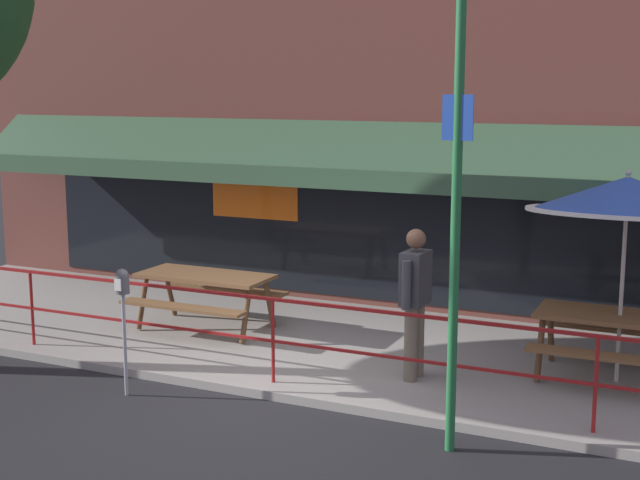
{
  "coord_description": "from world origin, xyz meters",
  "views": [
    {
      "loc": [
        4.47,
        -8.1,
        3.39
      ],
      "look_at": [
        -0.03,
        1.6,
        1.5
      ],
      "focal_mm": 50.0,
      "sensor_mm": 36.0,
      "label": 1
    }
  ],
  "objects_px": {
    "street_sign_pole": "(456,218)",
    "pedestrian_walking": "(415,296)",
    "patio_umbrella_centre": "(627,197)",
    "picnic_table_left": "(205,286)",
    "picnic_table_centre": "(619,329)",
    "parking_meter_near": "(123,294)"
  },
  "relations": [
    {
      "from": "pedestrian_walking",
      "to": "parking_meter_near",
      "type": "bearing_deg",
      "value": -150.11
    },
    {
      "from": "pedestrian_walking",
      "to": "picnic_table_left",
      "type": "bearing_deg",
      "value": 166.82
    },
    {
      "from": "patio_umbrella_centre",
      "to": "parking_meter_near",
      "type": "height_order",
      "value": "patio_umbrella_centre"
    },
    {
      "from": "picnic_table_centre",
      "to": "pedestrian_walking",
      "type": "height_order",
      "value": "pedestrian_walking"
    },
    {
      "from": "patio_umbrella_centre",
      "to": "picnic_table_centre",
      "type": "bearing_deg",
      "value": 90.0
    },
    {
      "from": "street_sign_pole",
      "to": "pedestrian_walking",
      "type": "bearing_deg",
      "value": 119.94
    },
    {
      "from": "picnic_table_centre",
      "to": "street_sign_pole",
      "type": "height_order",
      "value": "street_sign_pole"
    },
    {
      "from": "pedestrian_walking",
      "to": "picnic_table_centre",
      "type": "bearing_deg",
      "value": 22.53
    },
    {
      "from": "patio_umbrella_centre",
      "to": "street_sign_pole",
      "type": "bearing_deg",
      "value": -116.85
    },
    {
      "from": "parking_meter_near",
      "to": "street_sign_pole",
      "type": "relative_size",
      "value": 0.33
    },
    {
      "from": "pedestrian_walking",
      "to": "parking_meter_near",
      "type": "relative_size",
      "value": 1.2
    },
    {
      "from": "street_sign_pole",
      "to": "patio_umbrella_centre",
      "type": "bearing_deg",
      "value": 63.15
    },
    {
      "from": "patio_umbrella_centre",
      "to": "street_sign_pole",
      "type": "height_order",
      "value": "street_sign_pole"
    },
    {
      "from": "picnic_table_centre",
      "to": "pedestrian_walking",
      "type": "distance_m",
      "value": 2.29
    },
    {
      "from": "picnic_table_left",
      "to": "picnic_table_centre",
      "type": "xyz_separation_m",
      "value": [
        5.31,
        0.12,
        0.0
      ]
    },
    {
      "from": "picnic_table_left",
      "to": "picnic_table_centre",
      "type": "relative_size",
      "value": 1.0
    },
    {
      "from": "picnic_table_centre",
      "to": "parking_meter_near",
      "type": "height_order",
      "value": "parking_meter_near"
    },
    {
      "from": "patio_umbrella_centre",
      "to": "pedestrian_walking",
      "type": "relative_size",
      "value": 1.39
    },
    {
      "from": "parking_meter_near",
      "to": "street_sign_pole",
      "type": "distance_m",
      "value": 3.81
    },
    {
      "from": "picnic_table_left",
      "to": "picnic_table_centre",
      "type": "distance_m",
      "value": 5.31
    },
    {
      "from": "picnic_table_left",
      "to": "patio_umbrella_centre",
      "type": "relative_size",
      "value": 0.76
    },
    {
      "from": "picnic_table_left",
      "to": "picnic_table_centre",
      "type": "height_order",
      "value": "same"
    }
  ]
}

